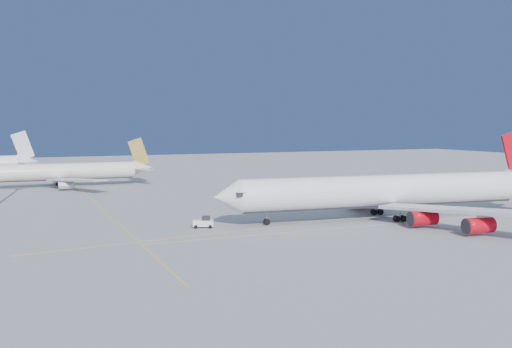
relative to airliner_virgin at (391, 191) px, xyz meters
name	(u,v)px	position (x,y,z in m)	size (l,w,h in m)	color
ground	(315,216)	(-13.35, 8.20, -5.61)	(500.00, 500.00, 0.00)	slate
taxiway_lines	(239,216)	(-28.07, 14.55, -5.60)	(118.86, 140.00, 0.02)	gold
airliner_virgin	(391,191)	(0.00, 0.00, 0.00)	(75.47, 67.48, 18.61)	white
airliner_etihad	(61,172)	(-57.85, 89.79, -1.00)	(57.89, 53.63, 15.14)	beige
pushback_tug	(204,222)	(-39.22, 4.86, -4.61)	(4.26, 3.35, 2.16)	white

